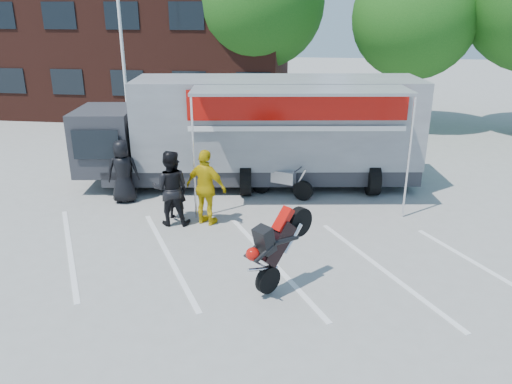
% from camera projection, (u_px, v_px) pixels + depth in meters
% --- Properties ---
extents(ground, '(100.00, 100.00, 0.00)m').
position_uv_depth(ground, '(258.00, 285.00, 10.23)').
color(ground, '#9B9B96').
rests_on(ground, ground).
extents(parking_bay_lines, '(18.09, 13.33, 0.01)m').
position_uv_depth(parking_bay_lines, '(264.00, 262.00, 11.15)').
color(parking_bay_lines, white).
rests_on(parking_bay_lines, ground).
extents(office_building, '(18.00, 8.00, 7.00)m').
position_uv_depth(office_building, '(117.00, 44.00, 26.96)').
color(office_building, '#451E16').
rests_on(office_building, ground).
extents(flagpole, '(1.61, 0.12, 8.00)m').
position_uv_depth(flagpole, '(126.00, 16.00, 18.53)').
color(flagpole, white).
rests_on(flagpole, ground).
extents(tree_left, '(6.12, 6.12, 8.64)m').
position_uv_depth(tree_left, '(259.00, 2.00, 23.41)').
color(tree_left, '#382314').
rests_on(tree_left, ground).
extents(tree_mid, '(5.44, 5.44, 7.68)m').
position_uv_depth(tree_mid, '(415.00, 17.00, 21.84)').
color(tree_mid, '#382314').
rests_on(tree_mid, ground).
extents(transporter_truck, '(11.13, 6.48, 3.35)m').
position_uv_depth(transporter_truck, '(261.00, 184.00, 16.11)').
color(transporter_truck, gray).
rests_on(transporter_truck, ground).
extents(parked_motorcycle, '(2.12, 1.28, 1.05)m').
position_uv_depth(parked_motorcycle, '(281.00, 196.00, 15.02)').
color(parked_motorcycle, '#BCBCC1').
rests_on(parked_motorcycle, ground).
extents(stunt_bike_rider, '(1.59, 1.69, 1.86)m').
position_uv_depth(stunt_bike_rider, '(290.00, 284.00, 10.27)').
color(stunt_bike_rider, black).
rests_on(stunt_bike_rider, ground).
extents(spectator_leather_a, '(1.03, 0.82, 1.85)m').
position_uv_depth(spectator_leather_a, '(123.00, 171.00, 14.32)').
color(spectator_leather_a, black).
rests_on(spectator_leather_a, ground).
extents(spectator_leather_b, '(0.70, 0.54, 1.71)m').
position_uv_depth(spectator_leather_b, '(175.00, 188.00, 13.17)').
color(spectator_leather_b, black).
rests_on(spectator_leather_b, ground).
extents(spectator_leather_c, '(1.05, 0.87, 1.98)m').
position_uv_depth(spectator_leather_c, '(170.00, 188.00, 12.80)').
color(spectator_leather_c, black).
rests_on(spectator_leather_c, ground).
extents(spectator_hivis, '(1.27, 0.87, 2.00)m').
position_uv_depth(spectator_hivis, '(206.00, 188.00, 12.80)').
color(spectator_hivis, '#D9B60B').
rests_on(spectator_hivis, ground).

